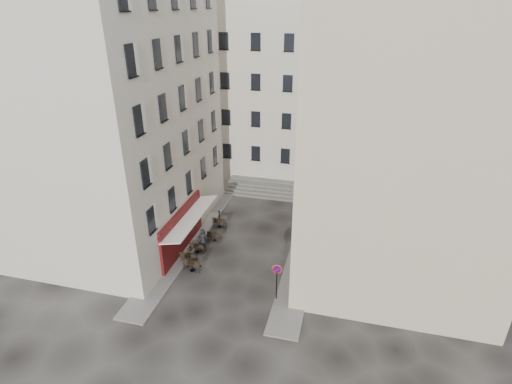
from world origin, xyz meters
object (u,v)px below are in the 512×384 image
(bistro_table_a, at_px, (192,265))
(bistro_table_b, at_px, (189,258))
(pedestrian, at_px, (203,240))
(no_parking_sign, at_px, (277,276))

(bistro_table_a, relative_size, bistro_table_b, 1.02)
(pedestrian, bearing_deg, no_parking_sign, 132.01)
(bistro_table_a, bearing_deg, no_parking_sign, -13.92)
(no_parking_sign, distance_m, pedestrian, 7.80)
(bistro_table_b, bearing_deg, bistro_table_a, -53.38)
(no_parking_sign, height_order, pedestrian, no_parking_sign)
(bistro_table_b, relative_size, pedestrian, 0.69)
(no_parking_sign, distance_m, bistro_table_b, 7.45)
(no_parking_sign, bearing_deg, pedestrian, 139.33)
(bistro_table_a, relative_size, pedestrian, 0.70)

